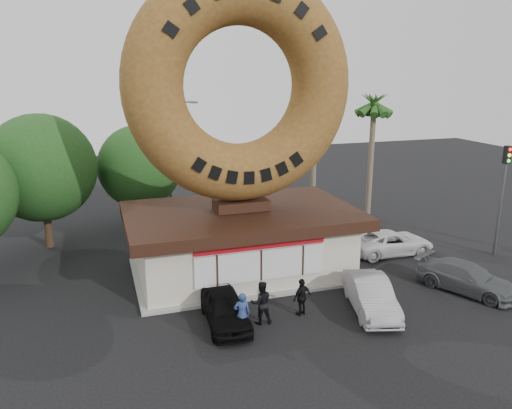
{
  "coord_description": "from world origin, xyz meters",
  "views": [
    {
      "loc": [
        -6.58,
        -16.58,
        9.96
      ],
      "look_at": [
        0.12,
        4.0,
        4.06
      ],
      "focal_mm": 35.0,
      "sensor_mm": 36.0,
      "label": 1
    }
  ],
  "objects_px": {
    "giant_donut": "(240,86)",
    "car_silver": "(371,295)",
    "donut_shop": "(241,239)",
    "person_right": "(302,297)",
    "car_grey": "(467,278)",
    "car_white": "(391,242)",
    "car_black": "(225,308)",
    "traffic_signal": "(503,187)",
    "person_left": "(242,314)",
    "person_center": "(261,303)",
    "street_lamp": "(171,155)"
  },
  "relations": [
    {
      "from": "person_right",
      "to": "donut_shop",
      "type": "bearing_deg",
      "value": -100.91
    },
    {
      "from": "person_right",
      "to": "car_grey",
      "type": "distance_m",
      "value": 8.15
    },
    {
      "from": "street_lamp",
      "to": "car_white",
      "type": "relative_size",
      "value": 1.71
    },
    {
      "from": "car_black",
      "to": "car_silver",
      "type": "bearing_deg",
      "value": -4.96
    },
    {
      "from": "person_left",
      "to": "car_black",
      "type": "relative_size",
      "value": 0.44
    },
    {
      "from": "street_lamp",
      "to": "car_silver",
      "type": "xyz_separation_m",
      "value": [
        5.87,
        -15.72,
        -3.77
      ]
    },
    {
      "from": "street_lamp",
      "to": "person_left",
      "type": "distance_m",
      "value": 16.34
    },
    {
      "from": "person_center",
      "to": "car_white",
      "type": "distance_m",
      "value": 10.76
    },
    {
      "from": "person_center",
      "to": "giant_donut",
      "type": "bearing_deg",
      "value": -92.35
    },
    {
      "from": "giant_donut",
      "to": "car_silver",
      "type": "distance_m",
      "value": 10.98
    },
    {
      "from": "donut_shop",
      "to": "car_silver",
      "type": "height_order",
      "value": "donut_shop"
    },
    {
      "from": "donut_shop",
      "to": "car_black",
      "type": "height_order",
      "value": "donut_shop"
    },
    {
      "from": "donut_shop",
      "to": "person_right",
      "type": "height_order",
      "value": "donut_shop"
    },
    {
      "from": "person_right",
      "to": "car_black",
      "type": "height_order",
      "value": "person_right"
    },
    {
      "from": "person_right",
      "to": "car_black",
      "type": "relative_size",
      "value": 0.41
    },
    {
      "from": "giant_donut",
      "to": "street_lamp",
      "type": "height_order",
      "value": "giant_donut"
    },
    {
      "from": "person_center",
      "to": "donut_shop",
      "type": "bearing_deg",
      "value": -92.37
    },
    {
      "from": "traffic_signal",
      "to": "giant_donut",
      "type": "bearing_deg",
      "value": 171.83
    },
    {
      "from": "traffic_signal",
      "to": "person_right",
      "type": "relative_size",
      "value": 3.76
    },
    {
      "from": "person_left",
      "to": "car_black",
      "type": "height_order",
      "value": "person_left"
    },
    {
      "from": "street_lamp",
      "to": "car_black",
      "type": "relative_size",
      "value": 2.01
    },
    {
      "from": "car_black",
      "to": "giant_donut",
      "type": "bearing_deg",
      "value": 69.26
    },
    {
      "from": "donut_shop",
      "to": "giant_donut",
      "type": "distance_m",
      "value": 7.42
    },
    {
      "from": "donut_shop",
      "to": "car_grey",
      "type": "xyz_separation_m",
      "value": [
        9.25,
        -5.34,
        -1.1
      ]
    },
    {
      "from": "car_grey",
      "to": "car_white",
      "type": "height_order",
      "value": "car_grey"
    },
    {
      "from": "street_lamp",
      "to": "car_white",
      "type": "xyz_separation_m",
      "value": [
        10.52,
        -10.04,
        -3.83
      ]
    },
    {
      "from": "donut_shop",
      "to": "person_center",
      "type": "relative_size",
      "value": 6.22
    },
    {
      "from": "giant_donut",
      "to": "street_lamp",
      "type": "distance_m",
      "value": 11.21
    },
    {
      "from": "traffic_signal",
      "to": "car_black",
      "type": "distance_m",
      "value": 16.69
    },
    {
      "from": "traffic_signal",
      "to": "car_silver",
      "type": "xyz_separation_m",
      "value": [
        -9.98,
        -3.71,
        -3.15
      ]
    },
    {
      "from": "car_silver",
      "to": "car_grey",
      "type": "height_order",
      "value": "car_silver"
    },
    {
      "from": "car_silver",
      "to": "person_right",
      "type": "bearing_deg",
      "value": -176.47
    },
    {
      "from": "person_left",
      "to": "donut_shop",
      "type": "bearing_deg",
      "value": -98.07
    },
    {
      "from": "giant_donut",
      "to": "person_center",
      "type": "bearing_deg",
      "value": -97.87
    },
    {
      "from": "street_lamp",
      "to": "car_white",
      "type": "height_order",
      "value": "street_lamp"
    },
    {
      "from": "street_lamp",
      "to": "car_black",
      "type": "xyz_separation_m",
      "value": [
        -0.27,
        -14.88,
        -3.81
      ]
    },
    {
      "from": "traffic_signal",
      "to": "car_black",
      "type": "relative_size",
      "value": 1.53
    },
    {
      "from": "car_grey",
      "to": "person_center",
      "type": "bearing_deg",
      "value": 153.12
    },
    {
      "from": "donut_shop",
      "to": "person_left",
      "type": "height_order",
      "value": "donut_shop"
    },
    {
      "from": "car_silver",
      "to": "car_white",
      "type": "height_order",
      "value": "car_silver"
    },
    {
      "from": "street_lamp",
      "to": "car_grey",
      "type": "distance_m",
      "value": 19.33
    },
    {
      "from": "car_silver",
      "to": "car_grey",
      "type": "xyz_separation_m",
      "value": [
        5.23,
        0.36,
        -0.05
      ]
    },
    {
      "from": "traffic_signal",
      "to": "car_white",
      "type": "bearing_deg",
      "value": 159.71
    },
    {
      "from": "giant_donut",
      "to": "car_black",
      "type": "xyz_separation_m",
      "value": [
        -2.13,
        -4.88,
        -8.51
      ]
    },
    {
      "from": "donut_shop",
      "to": "person_left",
      "type": "distance_m",
      "value": 6.23
    },
    {
      "from": "giant_donut",
      "to": "car_silver",
      "type": "relative_size",
      "value": 2.48
    },
    {
      "from": "donut_shop",
      "to": "car_white",
      "type": "height_order",
      "value": "donut_shop"
    },
    {
      "from": "traffic_signal",
      "to": "car_silver",
      "type": "height_order",
      "value": "traffic_signal"
    },
    {
      "from": "person_center",
      "to": "car_grey",
      "type": "distance_m",
      "value": 9.98
    },
    {
      "from": "giant_donut",
      "to": "traffic_signal",
      "type": "relative_size",
      "value": 1.77
    }
  ]
}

